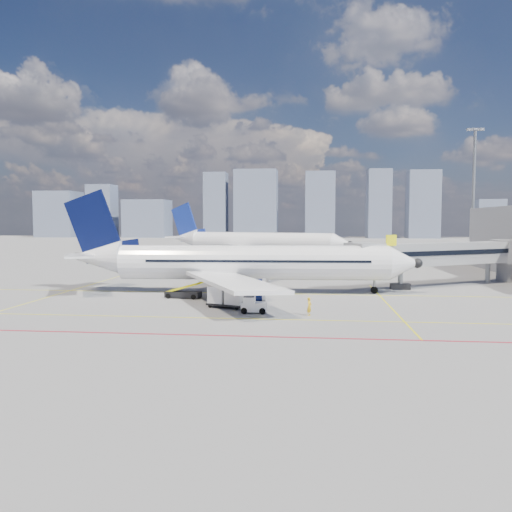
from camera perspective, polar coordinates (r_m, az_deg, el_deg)
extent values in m
plane|color=gray|center=(46.15, -2.25, -5.70)|extent=(420.00, 420.00, 0.00)
cube|color=yellow|center=(53.98, -1.03, -4.28)|extent=(60.00, 0.18, 0.01)
cube|color=yellow|center=(40.31, -3.48, -7.12)|extent=(80.00, 0.15, 0.01)
cube|color=yellow|center=(48.23, 14.88, -5.41)|extent=(0.15, 28.00, 0.01)
cube|color=yellow|center=(59.79, -20.46, -3.72)|extent=(0.15, 30.00, 0.01)
cube|color=maroon|center=(34.54, -5.14, -9.02)|extent=(90.00, 0.25, 0.01)
cube|color=gray|center=(63.27, 20.36, 0.24)|extent=(20.84, 13.93, 2.60)
cube|color=black|center=(63.25, 20.37, 0.42)|extent=(20.52, 13.82, 0.55)
cube|color=gray|center=(55.99, 12.30, -0.06)|extent=(4.49, 4.56, 3.00)
cube|color=black|center=(59.22, 16.15, -3.36)|extent=(2.20, 1.00, 0.70)
cylinder|color=gray|center=(59.06, 16.17, -2.06)|extent=(0.56, 0.56, 2.70)
cylinder|color=gray|center=(69.03, 24.97, -1.22)|extent=(0.60, 0.60, 3.90)
cylinder|color=gray|center=(71.79, 26.76, 0.48)|extent=(4.00, 4.00, 3.00)
cylinder|color=gray|center=(71.92, 26.71, -1.07)|extent=(2.40, 2.40, 3.90)
cube|color=yellow|center=(56.07, 15.19, 1.74)|extent=(1.26, 0.82, 1.20)
cylinder|color=gray|center=(104.95, 23.58, 6.25)|extent=(0.56, 0.56, 25.00)
cube|color=gray|center=(106.28, 23.78, 13.10)|extent=(3.20, 0.40, 0.50)
cube|color=#A6A8AD|center=(105.70, 23.19, 13.17)|extent=(0.60, 0.15, 0.35)
cube|color=#A6A8AD|center=(106.04, 23.82, 13.12)|extent=(0.60, 0.15, 0.35)
cube|color=#A6A8AD|center=(106.41, 24.45, 13.07)|extent=(0.60, 0.15, 0.35)
cube|color=slate|center=(264.94, -21.55, 4.45)|extent=(18.66, 15.55, 22.30)
cube|color=slate|center=(255.56, -17.17, 4.93)|extent=(12.32, 10.70, 25.40)
cube|color=slate|center=(247.49, -12.30, 4.19)|extent=(20.84, 14.65, 18.01)
cube|color=slate|center=(239.20, -4.61, 5.81)|extent=(10.63, 8.63, 30.74)
cube|color=slate|center=(236.44, 0.02, 5.96)|extent=(19.79, 13.61, 31.73)
cube|color=slate|center=(235.19, 7.31, 5.79)|extent=(13.43, 14.73, 30.48)
cube|color=slate|center=(237.32, 13.83, 5.79)|extent=(10.38, 12.80, 31.34)
cube|color=slate|center=(240.79, 18.53, 5.60)|extent=(13.91, 10.38, 30.74)
cube|color=slate|center=(248.66, 25.13, 3.86)|extent=(11.98, 8.05, 17.59)
cylinder|color=white|center=(54.06, -0.28, -0.75)|extent=(29.07, 5.27, 3.76)
cone|color=white|center=(55.55, 16.64, -0.79)|extent=(3.66, 3.94, 3.76)
sphere|color=black|center=(55.88, 17.99, -0.79)|extent=(1.11, 1.11, 1.06)
cone|color=white|center=(57.74, -17.93, -0.11)|extent=(6.36, 4.08, 3.76)
cube|color=black|center=(55.23, 15.39, -0.24)|extent=(1.52, 1.52, 0.43)
cube|color=white|center=(62.87, -1.14, -1.03)|extent=(10.38, 16.65, 0.56)
cube|color=white|center=(45.68, -2.71, -2.93)|extent=(11.70, 16.45, 0.56)
cylinder|color=#070D33|center=(59.87, -0.43, -2.44)|extent=(3.58, 2.40, 2.22)
cylinder|color=#070D33|center=(48.80, -1.22, -3.91)|extent=(3.58, 2.40, 2.22)
cylinder|color=#A6A8AD|center=(59.78, 1.32, -2.45)|extent=(0.46, 2.29, 2.27)
cylinder|color=#A6A8AD|center=(48.70, 0.94, -3.93)|extent=(0.46, 2.29, 2.27)
cube|color=#070D33|center=(57.61, -18.00, 3.19)|extent=(6.61, 0.66, 8.22)
cube|color=#070D33|center=(56.89, -15.78, 0.89)|extent=(5.44, 0.57, 2.07)
cube|color=white|center=(60.73, -17.24, 0.41)|extent=(4.49, 6.04, 0.21)
cube|color=white|center=(55.00, -19.46, 0.01)|extent=(4.90, 6.11, 0.21)
cylinder|color=gray|center=(55.13, 13.37, -3.27)|extent=(0.29, 0.29, 1.80)
cylinder|color=black|center=(55.20, 13.36, -3.81)|extent=(0.77, 0.32, 0.76)
cylinder|color=gray|center=(56.87, -1.10, -3.05)|extent=(0.34, 0.34, 1.60)
cylinder|color=black|center=(56.91, -1.10, -3.35)|extent=(1.03, 0.70, 1.00)
cylinder|color=gray|center=(51.92, -1.50, -3.72)|extent=(0.34, 0.34, 1.60)
cylinder|color=black|center=(51.96, -1.50, -4.05)|extent=(1.03, 0.70, 1.00)
cube|color=black|center=(55.87, 0.32, -0.30)|extent=(23.68, 1.35, 0.25)
cube|color=black|center=(52.17, 0.13, -0.60)|extent=(23.68, 1.35, 0.25)
cylinder|color=white|center=(106.96, 0.59, 1.60)|extent=(31.53, 14.48, 4.15)
cone|color=white|center=(100.81, 9.88, 1.40)|extent=(4.99, 5.19, 4.15)
sphere|color=black|center=(100.42, 10.70, 1.38)|extent=(1.49, 1.49, 1.17)
cone|color=white|center=(116.38, -8.11, 2.04)|extent=(7.81, 6.17, 4.15)
cube|color=black|center=(101.16, 9.12, 1.75)|extent=(2.04, 2.04, 0.48)
cube|color=white|center=(116.41, 1.85, 1.23)|extent=(16.09, 16.59, 0.61)
cube|color=white|center=(99.14, -2.56, 0.75)|extent=(6.97, 17.97, 0.61)
cylinder|color=#070D33|center=(112.93, 1.66, 0.47)|extent=(4.43, 3.58, 2.45)
cylinder|color=#070D33|center=(101.76, -1.13, 0.08)|extent=(4.43, 3.58, 2.45)
cylinder|color=#A6A8AD|center=(112.14, 2.61, 0.44)|extent=(1.18, 2.50, 2.51)
cylinder|color=#A6A8AD|center=(100.88, -0.10, 0.05)|extent=(1.18, 2.50, 2.51)
cube|color=navy|center=(116.31, -8.13, 3.85)|extent=(7.00, 2.74, 9.08)
cube|color=navy|center=(114.96, -7.05, 2.59)|extent=(5.78, 2.29, 2.29)
cube|color=white|center=(119.45, -7.39, 2.28)|extent=(6.34, 6.59, 0.23)
cube|color=white|center=(113.78, -9.24, 2.18)|extent=(3.47, 6.11, 0.23)
cylinder|color=black|center=(110.07, 0.69, 0.21)|extent=(1.16, 0.94, 1.00)
cylinder|color=black|center=(105.07, -0.57, 0.03)|extent=(1.16, 0.94, 1.00)
cylinder|color=black|center=(101.97, 7.95, -0.20)|extent=(0.81, 0.52, 0.76)
cube|color=white|center=(42.47, -0.25, -5.82)|extent=(2.13, 1.18, 0.77)
cube|color=white|center=(42.41, -0.77, -5.04)|extent=(0.97, 1.12, 0.58)
cube|color=black|center=(42.38, -0.77, -4.78)|extent=(0.88, 1.07, 0.34)
cylinder|color=black|center=(42.08, -1.37, -6.28)|extent=(0.54, 0.22, 0.54)
cylinder|color=black|center=(43.12, -1.20, -6.03)|extent=(0.54, 0.22, 0.54)
cylinder|color=black|center=(41.92, 0.73, -6.31)|extent=(0.54, 0.22, 0.54)
cylinder|color=black|center=(42.96, 0.85, -6.06)|extent=(0.54, 0.22, 0.54)
cube|color=black|center=(45.10, -3.35, -5.53)|extent=(3.80, 2.62, 0.17)
cube|color=white|center=(45.39, -4.33, -4.39)|extent=(1.90, 1.87, 1.50)
cube|color=white|center=(44.56, -2.37, -4.54)|extent=(1.90, 1.87, 1.50)
cylinder|color=black|center=(45.21, -5.28, -5.72)|extent=(0.34, 0.23, 0.31)
cylinder|color=black|center=(46.37, -4.43, -5.47)|extent=(0.34, 0.23, 0.31)
cylinder|color=black|center=(43.91, -2.22, -6.00)|extent=(0.34, 0.23, 0.31)
cylinder|color=black|center=(45.10, -1.42, -5.73)|extent=(0.34, 0.23, 0.31)
cube|color=black|center=(51.10, -8.32, -4.36)|extent=(3.72, 1.79, 0.60)
cube|color=black|center=(50.72, -7.62, -3.40)|extent=(5.17, 1.60, 1.57)
cube|color=yellow|center=(51.14, -7.42, -3.33)|extent=(5.07, 0.83, 1.63)
cube|color=yellow|center=(50.29, -7.82, -3.46)|extent=(5.07, 0.83, 1.63)
cylinder|color=black|center=(51.12, -9.99, -4.52)|extent=(0.54, 0.28, 0.51)
cylinder|color=black|center=(52.19, -9.45, -4.34)|extent=(0.54, 0.28, 0.51)
cylinder|color=black|center=(50.06, -7.15, -4.67)|extent=(0.54, 0.28, 0.51)
cylinder|color=black|center=(51.15, -6.65, -4.48)|extent=(0.54, 0.28, 0.51)
imported|color=gold|center=(41.55, 6.12, -5.76)|extent=(0.55, 0.65, 1.50)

